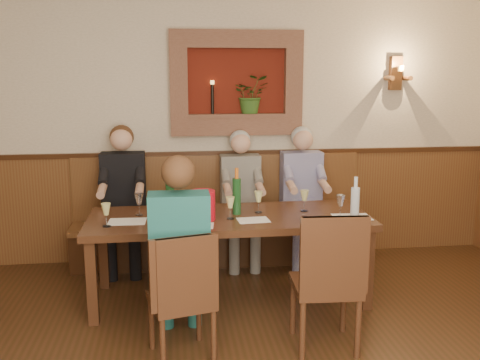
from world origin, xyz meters
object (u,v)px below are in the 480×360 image
at_px(chair_near_left, 182,321).
at_px(person_chair_front, 180,268).
at_px(water_bottle, 355,204).
at_px(chair_near_right, 325,308).
at_px(person_bench_mid, 241,210).
at_px(spittoon_bucket, 202,205).
at_px(wine_bottle_green_b, 170,198).
at_px(person_bench_right, 303,207).
at_px(wine_bottle_green_a, 237,195).
at_px(dining_table, 229,224).
at_px(bench, 220,231).
at_px(person_bench_left, 124,211).

bearing_deg(chair_near_left, person_chair_front, 77.68).
bearing_deg(water_bottle, chair_near_left, -156.56).
xyz_separation_m(chair_near_right, person_bench_mid, (-0.37, 1.78, 0.27)).
bearing_deg(spittoon_bucket, chair_near_left, -102.78).
relative_size(person_bench_mid, wine_bottle_green_b, 3.47).
distance_m(person_chair_front, wine_bottle_green_b, 0.89).
distance_m(person_bench_right, wine_bottle_green_b, 1.61).
distance_m(wine_bottle_green_b, water_bottle, 1.54).
relative_size(person_bench_mid, person_bench_right, 0.98).
distance_m(person_bench_right, water_bottle, 1.24).
bearing_deg(chair_near_right, chair_near_left, -175.66).
xyz_separation_m(person_bench_mid, person_chair_front, (-0.65, -1.62, 0.01)).
bearing_deg(wine_bottle_green_b, chair_near_right, -42.29).
height_order(person_bench_right, wine_bottle_green_b, person_bench_right).
distance_m(person_bench_right, wine_bottle_green_a, 1.16).
xyz_separation_m(person_bench_mid, spittoon_bucket, (-0.45, -0.93, 0.30)).
bearing_deg(dining_table, water_bottle, -19.32).
xyz_separation_m(person_bench_right, spittoon_bucket, (-1.09, -0.93, 0.29)).
relative_size(person_bench_right, wine_bottle_green_a, 3.50).
xyz_separation_m(chair_near_right, spittoon_bucket, (-0.82, 0.85, 0.57)).
bearing_deg(dining_table, bench, 90.00).
bearing_deg(person_bench_left, spittoon_bucket, -52.04).
height_order(chair_near_right, person_chair_front, person_chair_front).
distance_m(spittoon_bucket, wine_bottle_green_a, 0.34).
height_order(person_bench_right, wine_bottle_green_a, person_bench_right).
bearing_deg(spittoon_bucket, wine_bottle_green_a, 25.28).
distance_m(chair_near_right, water_bottle, 0.94).
bearing_deg(bench, person_chair_front, -104.28).
bearing_deg(wine_bottle_green_a, person_bench_mid, 79.67).
bearing_deg(dining_table, spittoon_bucket, -157.91).
relative_size(chair_near_left, person_bench_right, 0.65).
relative_size(person_bench_mid, spittoon_bucket, 5.63).
relative_size(dining_table, person_bench_left, 1.65).
relative_size(spittoon_bucket, wine_bottle_green_a, 0.61).
relative_size(person_bench_left, person_bench_mid, 1.05).
bearing_deg(wine_bottle_green_b, bench, 60.96).
height_order(dining_table, person_chair_front, person_chair_front).
xyz_separation_m(person_bench_mid, wine_bottle_green_b, (-0.71, -0.80, 0.34)).
bearing_deg(person_bench_left, wine_bottle_green_b, -59.70).
bearing_deg(water_bottle, dining_table, 160.68).
bearing_deg(person_bench_right, chair_near_right, -98.60).
bearing_deg(person_bench_mid, bench, 154.09).
relative_size(person_chair_front, spittoon_bucket, 5.76).
bearing_deg(person_bench_left, person_chair_front, -71.97).
xyz_separation_m(bench, wine_bottle_green_a, (0.07, -0.89, 0.59)).
bearing_deg(water_bottle, person_chair_front, -163.28).
xyz_separation_m(person_chair_front, wine_bottle_green_a, (0.51, 0.83, 0.33)).
bearing_deg(person_bench_mid, person_bench_left, -179.90).
bearing_deg(person_bench_left, dining_table, -40.96).
bearing_deg(chair_near_right, person_bench_mid, 104.99).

